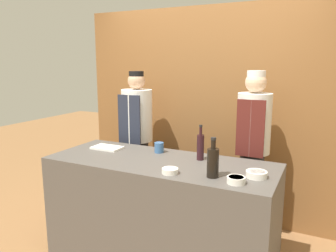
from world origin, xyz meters
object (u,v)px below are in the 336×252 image
Objects in this scene: sauce_bowl_red at (256,174)px; bottle_soy at (213,162)px; chef_left at (137,140)px; sauce_bowl_brown at (170,171)px; cutting_board at (107,148)px; bottle_wine at (200,146)px; cup_blue at (159,148)px; chef_right at (252,151)px; sauce_bowl_purple at (236,180)px.

bottle_soy is at bearing -155.30° from sauce_bowl_red.
chef_left is at bearing 143.50° from bottle_soy.
sauce_bowl_brown is 0.07× the size of chef_left.
chef_left is (-1.19, 0.88, -0.15)m from bottle_soy.
sauce_bowl_brown is 0.42× the size of bottle_soy.
bottle_wine is (0.96, 0.05, 0.11)m from cutting_board.
bottle_wine reaches higher than bottle_soy.
cup_blue is (-0.35, 0.49, 0.03)m from sauce_bowl_brown.
bottle_wine is at bearing -124.32° from chef_right.
cutting_board is (-1.49, 0.19, -0.02)m from sauce_bowl_red.
chef_left is 0.99× the size of chef_right.
sauce_bowl_purple is 0.51m from sauce_bowl_brown.
bottle_soy is at bearing 12.12° from sauce_bowl_brown.
cutting_board is 0.17× the size of chef_left.
sauce_bowl_red is at bearing 18.40° from sauce_bowl_brown.
chef_left reaches higher than sauce_bowl_purple.
cutting_board is 1.42m from chef_right.
sauce_bowl_brown is 0.96m from cutting_board.
bottle_wine is 1.03× the size of bottle_soy.
chef_left is (-1.49, 0.75, -0.06)m from sauce_bowl_red.
chef_right is at bearing 103.98° from sauce_bowl_red.
sauce_bowl_red is 0.34m from bottle_soy.
chef_left is at bearing -180.00° from chef_right.
chef_right reaches higher than bottle_soy.
bottle_wine reaches higher than sauce_bowl_purple.
sauce_bowl_red is at bearing 60.54° from sauce_bowl_purple.
bottle_soy is 0.80m from cup_blue.
sauce_bowl_red is 0.09× the size of chef_left.
cup_blue is (0.53, 0.10, 0.04)m from cutting_board.
sauce_bowl_brown is 0.43× the size of cutting_board.
cutting_board is at bearing -169.05° from cup_blue.
chef_right is at bearing 65.77° from sauce_bowl_brown.
bottle_wine is at bearing 155.96° from sauce_bowl_red.
sauce_bowl_red reaches higher than sauce_bowl_brown.
cup_blue is (-0.67, 0.42, -0.07)m from bottle_soy.
bottle_wine is 3.21× the size of cup_blue.
bottle_soy is (0.24, -0.37, -0.00)m from bottle_wine.
chef_left is (-0.96, 0.51, -0.15)m from bottle_wine.
sauce_bowl_red is 1.61× the size of cup_blue.
sauce_bowl_red is at bearing -76.02° from chef_right.
bottle_wine is (-0.53, 0.24, 0.10)m from sauce_bowl_red.
cup_blue is at bearing -149.47° from chef_right.
sauce_bowl_brown reaches higher than cutting_board.
cutting_board is 0.56m from chef_left.
sauce_bowl_brown is 0.34m from bottle_soy.
sauce_bowl_red reaches higher than cutting_board.
sauce_bowl_red is 1.23× the size of sauce_bowl_brown.
cutting_board is at bearing 156.06° from sauce_bowl_brown.
sauce_bowl_brown is 1.30× the size of cup_blue.
sauce_bowl_red is at bearing -16.53° from cup_blue.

